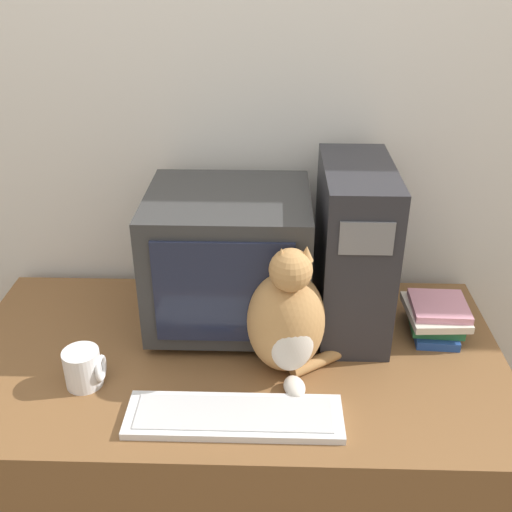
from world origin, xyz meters
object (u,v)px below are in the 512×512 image
at_px(book_stack, 435,316).
at_px(mug, 84,368).
at_px(computer_tower, 353,249).
at_px(keyboard, 234,416).
at_px(cat, 287,320).
at_px(pen, 195,396).
at_px(crt_monitor, 229,258).

xyz_separation_m(book_stack, mug, (-0.91, -0.25, -0.00)).
relative_size(computer_tower, mug, 4.73).
xyz_separation_m(keyboard, cat, (0.12, 0.19, 0.14)).
bearing_deg(mug, computer_tower, 23.79).
height_order(keyboard, pen, keyboard).
bearing_deg(crt_monitor, mug, -138.98).
bearing_deg(cat, book_stack, 10.79).
bearing_deg(crt_monitor, cat, -53.68).
height_order(cat, pen, cat).
relative_size(crt_monitor, mug, 4.39).
height_order(pen, mug, mug).
bearing_deg(cat, computer_tower, 39.01).
xyz_separation_m(computer_tower, mug, (-0.68, -0.30, -0.18)).
relative_size(crt_monitor, pen, 2.93).
xyz_separation_m(computer_tower, cat, (-0.18, -0.22, -0.09)).
bearing_deg(pen, crt_monitor, 79.40).
xyz_separation_m(pen, mug, (-0.28, 0.04, 0.04)).
height_order(computer_tower, keyboard, computer_tower).
relative_size(book_stack, mug, 2.01).
distance_m(book_stack, pen, 0.70).
bearing_deg(computer_tower, book_stack, -11.20).
relative_size(crt_monitor, keyboard, 0.87).
height_order(computer_tower, cat, computer_tower).
distance_m(pen, mug, 0.28).
relative_size(keyboard, pen, 3.37).
bearing_deg(pen, mug, 171.50).
xyz_separation_m(book_stack, pen, (-0.64, -0.29, -0.05)).
bearing_deg(mug, crt_monitor, 41.02).
height_order(book_stack, mug, mug).
bearing_deg(book_stack, keyboard, -145.84).
height_order(cat, mug, cat).
bearing_deg(book_stack, crt_monitor, 175.70).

